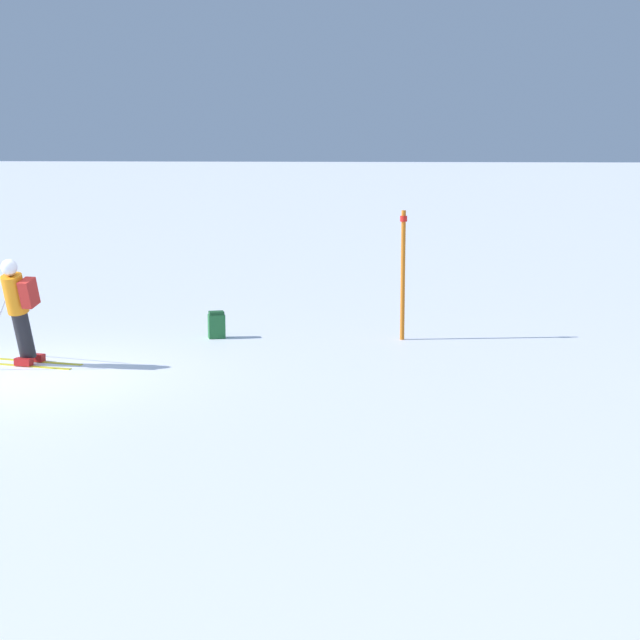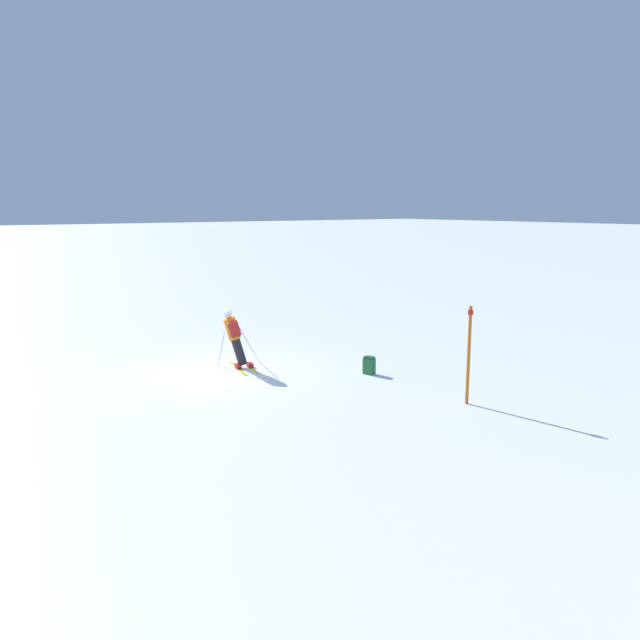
% 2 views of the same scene
% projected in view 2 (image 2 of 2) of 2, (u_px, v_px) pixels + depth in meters
% --- Properties ---
extents(ground_plane, '(300.00, 300.00, 0.00)m').
position_uv_depth(ground_plane, '(217.00, 373.00, 17.64)').
color(ground_plane, white).
extents(skier, '(1.38, 1.77, 1.81)m').
position_uv_depth(skier, '(234.00, 335.00, 17.84)').
color(skier, yellow).
rests_on(skier, ground).
extents(spare_backpack, '(0.30, 0.35, 0.50)m').
position_uv_depth(spare_backpack, '(369.00, 365.00, 17.48)').
color(spare_backpack, '#236633').
rests_on(spare_backpack, ground).
extents(trail_marker, '(0.13, 0.13, 2.36)m').
position_uv_depth(trail_marker, '(469.00, 351.00, 14.65)').
color(trail_marker, orange).
rests_on(trail_marker, ground).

